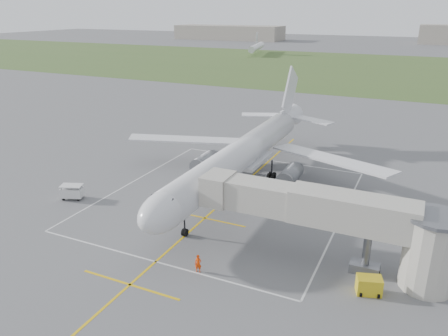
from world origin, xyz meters
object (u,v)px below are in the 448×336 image
at_px(baggage_cart, 72,192).
at_px(ramp_worker_wing, 196,170).
at_px(ramp_worker_nose, 198,264).
at_px(gpu_unit, 369,285).
at_px(airliner, 242,154).
at_px(jet_bridge, 343,220).

xyz_separation_m(baggage_cart, ramp_worker_wing, (10.22, 13.34, -0.06)).
xyz_separation_m(ramp_worker_nose, ramp_worker_wing, (-11.60, 20.86, 0.03)).
distance_m(baggage_cart, ramp_worker_nose, 23.08).
bearing_deg(gpu_unit, ramp_worker_wing, 128.38).
xyz_separation_m(airliner, ramp_worker_nose, (4.41, -20.50, -3.54)).
distance_m(airliner, baggage_cart, 21.99).
xyz_separation_m(gpu_unit, ramp_worker_wing, (-25.96, 17.60, 0.13)).
height_order(jet_bridge, ramp_worker_wing, jet_bridge).
distance_m(jet_bridge, ramp_worker_wing, 27.44).
bearing_deg(jet_bridge, ramp_worker_nose, -151.07).
relative_size(airliner, jet_bridge, 2.00).
height_order(airliner, ramp_worker_wing, airliner).
bearing_deg(ramp_worker_nose, airliner, 88.27).
xyz_separation_m(gpu_unit, baggage_cart, (-36.19, 4.26, 0.19)).
distance_m(gpu_unit, baggage_cart, 36.44).
height_order(jet_bridge, baggage_cart, jet_bridge).
distance_m(gpu_unit, ramp_worker_nose, 14.73).
relative_size(ramp_worker_nose, ramp_worker_wing, 0.97).
xyz_separation_m(gpu_unit, ramp_worker_nose, (-14.36, -3.25, 0.10)).
bearing_deg(jet_bridge, ramp_worker_wing, 147.48).
distance_m(airliner, ramp_worker_nose, 21.27).
relative_size(jet_bridge, gpu_unit, 10.09).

